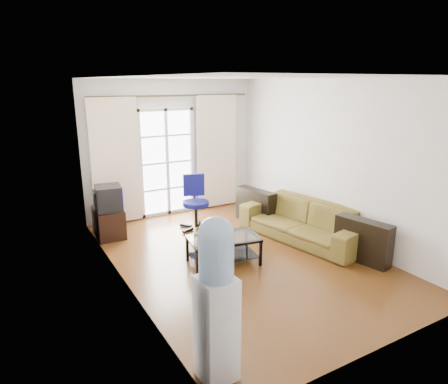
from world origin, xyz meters
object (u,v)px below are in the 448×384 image
Objects in this scene: sofa at (303,221)px; task_chair at (196,213)px; tv_stand at (109,222)px; crt_tv at (108,198)px; water_cooler at (216,297)px; coffee_table at (224,247)px.

task_chair is at bearing -146.67° from sofa.
tv_stand is at bearing -178.35° from task_chair.
task_chair is (1.50, -0.37, -0.42)m from crt_tv.
water_cooler is at bearing -88.63° from tv_stand.
sofa is 4.62× the size of crt_tv.
crt_tv is (0.00, -0.06, 0.46)m from tv_stand.
crt_tv is 3.96m from water_cooler.
crt_tv is 1.60m from task_chair.
sofa is 3.67m from water_cooler.
sofa is at bearing -28.56° from task_chair.
task_chair is (-1.36, 1.40, -0.04)m from sofa.
tv_stand reaches higher than coffee_table.
task_chair reaches higher than crt_tv.
task_chair reaches higher than tv_stand.
sofa is at bearing 35.01° from water_cooler.
tv_stand is 0.44× the size of water_cooler.
water_cooler is (-2.90, -2.19, 0.49)m from sofa.
sofa is 3.38m from crt_tv.
water_cooler reaches higher than tv_stand.
sofa is at bearing 5.21° from coffee_table.
task_chair reaches higher than coffee_table.
tv_stand is 0.47m from crt_tv.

